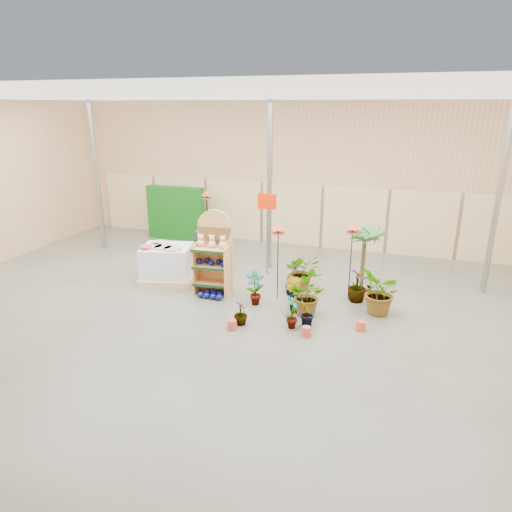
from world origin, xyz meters
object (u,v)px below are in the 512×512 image
at_px(potted_plant_2, 305,295).
at_px(display_shelf, 214,255).
at_px(pallet_stack, 167,264).
at_px(bird_table_front, 278,229).

bearing_deg(potted_plant_2, display_shelf, 167.10).
xyz_separation_m(pallet_stack, bird_table_front, (2.99, -0.14, 1.23)).
height_order(display_shelf, potted_plant_2, display_shelf).
xyz_separation_m(display_shelf, bird_table_front, (1.57, 0.09, 0.78)).
height_order(display_shelf, bird_table_front, display_shelf).
xyz_separation_m(display_shelf, potted_plant_2, (2.37, -0.54, -0.47)).
bearing_deg(potted_plant_2, pallet_stack, 168.40).
distance_m(display_shelf, pallet_stack, 1.52).
distance_m(pallet_stack, potted_plant_2, 3.88).
xyz_separation_m(pallet_stack, potted_plant_2, (3.80, -0.78, -0.02)).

